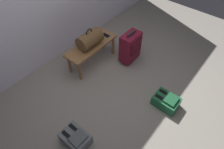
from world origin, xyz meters
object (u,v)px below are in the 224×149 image
Objects in this scene: bench at (92,48)px; backpack_green at (166,101)px; duffel_bag_brown at (90,39)px; cell_phone at (106,35)px; suitcase_upright_burgundy at (130,47)px; backpack_grey at (76,138)px.

bench reaches higher than backpack_green.
bench is 2.27× the size of duffel_bag_brown.
bench is 2.63× the size of backpack_green.
cell_phone is at bearing -3.56° from bench.
suitcase_upright_burgundy is (0.12, -0.47, -0.10)m from cell_phone.
backpack_green is at bearing -88.31° from duffel_bag_brown.
duffel_bag_brown is 0.70× the size of suitcase_upright_burgundy.
bench is 0.70m from suitcase_upright_burgundy.
bench is at bearing 134.59° from suitcase_upright_burgundy.
duffel_bag_brown is at bearing 135.77° from suitcase_upright_burgundy.
suitcase_upright_burgundy is at bearing -45.41° from bench.
backpack_grey is at bearing 153.77° from backpack_green.
duffel_bag_brown reaches higher than backpack_green.
suitcase_upright_burgundy is 1.16m from backpack_green.
bench is 1.59× the size of suitcase_upright_burgundy.
suitcase_upright_burgundy is (0.49, -0.50, -0.03)m from bench.
duffel_bag_brown is 1.16× the size of backpack_grey.
backpack_green is (-0.34, -1.51, -0.33)m from cell_phone.
suitcase_upright_burgundy reaches higher than backpack_grey.
cell_phone is (0.37, -0.02, 0.07)m from bench.
bench is at bearing -0.00° from duffel_bag_brown.
suitcase_upright_burgundy is at bearing -44.23° from duffel_bag_brown.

